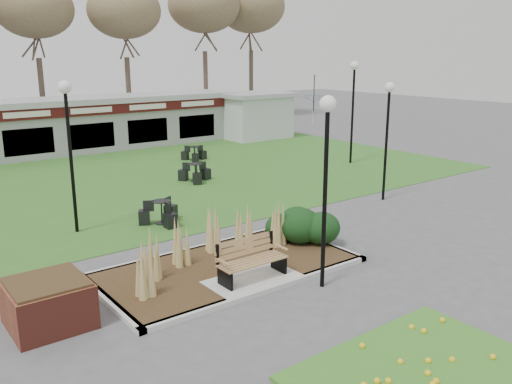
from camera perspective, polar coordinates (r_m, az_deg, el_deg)
ground at (r=12.75m, az=0.08°, el=-9.84°), size 100.00×100.00×0.00m
lawn at (r=22.99m, az=-18.34°, el=0.55°), size 34.00×16.00×0.02m
flower_bed at (r=9.90m, az=17.26°, el=-17.82°), size 4.20×3.00×0.16m
planting_bed at (r=14.33m, az=0.87°, el=-5.46°), size 6.75×3.40×1.27m
park_bench at (r=12.71m, az=-0.60°, el=-7.05°), size 1.70×0.66×0.93m
brick_planter at (r=11.61m, az=-21.03°, el=-10.84°), size 1.50×1.50×0.95m
food_pavilion at (r=30.28m, az=-23.57°, el=6.12°), size 24.60×3.40×2.90m
service_hut at (r=34.33m, az=-0.17°, el=8.12°), size 4.40×3.40×2.83m
lamp_post_near_left at (r=11.88m, az=7.42°, el=4.36°), size 0.36×0.36×4.38m
lamp_post_near_right at (r=19.90m, az=13.72°, el=7.86°), size 0.35×0.35×4.25m
lamp_post_mid_right at (r=16.53m, az=-19.19°, el=6.81°), size 0.37×0.37×4.49m
lamp_post_far_right at (r=26.46m, az=10.23°, el=10.55°), size 0.40×0.40×4.86m
bistro_set_b at (r=22.77m, az=-6.41°, el=1.75°), size 1.30×1.40×0.75m
bistro_set_c at (r=17.29m, az=-9.88°, el=-2.50°), size 1.40×1.23×0.75m
bistro_set_d at (r=27.27m, az=-6.51°, el=3.82°), size 1.18×1.31×0.70m
patio_umbrella at (r=33.82m, az=6.08°, el=8.56°), size 2.27×2.32×2.86m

